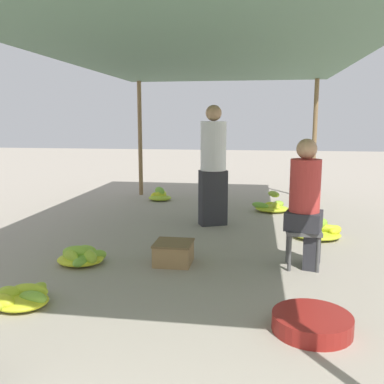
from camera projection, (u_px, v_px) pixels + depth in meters
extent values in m
cylinder|color=olive|center=(140.00, 139.00, 8.38)|extent=(0.08, 0.08, 2.21)
cylinder|color=olive|center=(314.00, 140.00, 7.88)|extent=(0.08, 0.08, 2.21)
cube|color=#567A60|center=(203.00, 51.00, 4.74)|extent=(3.72, 6.97, 0.04)
cube|color=#4C4C4C|center=(303.00, 231.00, 4.28)|extent=(0.34, 0.34, 0.04)
cylinder|color=#4C4C4C|center=(289.00, 253.00, 4.20)|extent=(0.04, 0.04, 0.36)
cylinder|color=#4C4C4C|center=(318.00, 255.00, 4.16)|extent=(0.04, 0.04, 0.36)
cylinder|color=#4C4C4C|center=(288.00, 246.00, 4.47)|extent=(0.04, 0.04, 0.36)
cylinder|color=#4C4C4C|center=(314.00, 247.00, 4.42)|extent=(0.04, 0.04, 0.36)
cube|color=#2D2D33|center=(312.00, 248.00, 4.32)|extent=(0.21, 0.33, 0.40)
cube|color=#2D2D33|center=(304.00, 220.00, 4.26)|extent=(0.41, 0.41, 0.18)
cylinder|color=#BF3833|center=(305.00, 186.00, 4.20)|extent=(0.36, 0.36, 0.52)
sphere|color=tan|center=(307.00, 149.00, 4.14)|extent=(0.20, 0.20, 0.20)
cylinder|color=maroon|center=(312.00, 323.00, 3.01)|extent=(0.56, 0.56, 0.13)
ellipsoid|color=#80B735|center=(33.00, 298.00, 3.37)|extent=(0.25, 0.13, 0.11)
ellipsoid|color=#A9C82E|center=(10.00, 294.00, 3.48)|extent=(0.22, 0.11, 0.14)
ellipsoid|color=#C0D12A|center=(2.00, 303.00, 3.31)|extent=(0.19, 0.25, 0.09)
ellipsoid|color=#B2CB2C|center=(30.00, 291.00, 3.46)|extent=(0.31, 0.12, 0.13)
ellipsoid|color=#A6C72E|center=(36.00, 291.00, 3.53)|extent=(0.12, 0.29, 0.12)
ellipsoid|color=#B3CC2C|center=(8.00, 296.00, 3.41)|extent=(0.27, 0.30, 0.13)
ellipsoid|color=yellow|center=(2.00, 302.00, 3.31)|extent=(0.27, 0.21, 0.12)
ellipsoid|color=yellow|center=(22.00, 301.00, 3.40)|extent=(0.43, 0.38, 0.10)
ellipsoid|color=#9AC231|center=(89.00, 257.00, 4.36)|extent=(0.27, 0.28, 0.15)
ellipsoid|color=#84B934|center=(95.00, 256.00, 4.47)|extent=(0.26, 0.30, 0.13)
ellipsoid|color=#9DC330|center=(71.00, 256.00, 4.36)|extent=(0.29, 0.26, 0.14)
ellipsoid|color=#8DBD33|center=(87.00, 250.00, 4.52)|extent=(0.25, 0.17, 0.10)
ellipsoid|color=#88BB34|center=(78.00, 252.00, 4.39)|extent=(0.34, 0.17, 0.14)
ellipsoid|color=#8ABB33|center=(83.00, 255.00, 4.43)|extent=(0.26, 0.25, 0.10)
ellipsoid|color=#78B437|center=(83.00, 260.00, 4.33)|extent=(0.20, 0.33, 0.11)
ellipsoid|color=#CAD528|center=(80.00, 259.00, 4.43)|extent=(0.48, 0.42, 0.10)
ellipsoid|color=#BCD02A|center=(162.00, 194.00, 7.95)|extent=(0.20, 0.25, 0.14)
ellipsoid|color=#77B437|center=(160.00, 191.00, 7.94)|extent=(0.28, 0.27, 0.15)
ellipsoid|color=yellow|center=(155.00, 196.00, 8.00)|extent=(0.18, 0.25, 0.14)
ellipsoid|color=#C9D528|center=(160.00, 195.00, 7.92)|extent=(0.24, 0.14, 0.14)
ellipsoid|color=#A6C72E|center=(160.00, 198.00, 7.93)|extent=(0.43, 0.37, 0.10)
ellipsoid|color=yellow|center=(335.00, 230.00, 5.37)|extent=(0.25, 0.31, 0.11)
ellipsoid|color=#C3D229|center=(328.00, 228.00, 5.36)|extent=(0.30, 0.14, 0.10)
ellipsoid|color=#A9C82E|center=(330.00, 233.00, 5.39)|extent=(0.24, 0.23, 0.11)
ellipsoid|color=#87BA34|center=(318.00, 224.00, 5.34)|extent=(0.32, 0.29, 0.15)
ellipsoid|color=#C0D12A|center=(316.00, 234.00, 5.40)|extent=(0.60, 0.53, 0.10)
ellipsoid|color=#73B237|center=(260.00, 205.00, 6.95)|extent=(0.33, 0.29, 0.10)
ellipsoid|color=#C0D12A|center=(271.00, 205.00, 7.19)|extent=(0.24, 0.15, 0.10)
ellipsoid|color=#9EC430|center=(274.00, 194.00, 6.92)|extent=(0.25, 0.36, 0.09)
ellipsoid|color=#91BE32|center=(278.00, 204.00, 7.10)|extent=(0.27, 0.28, 0.11)
ellipsoid|color=#C4D329|center=(276.00, 207.00, 6.90)|extent=(0.19, 0.32, 0.14)
ellipsoid|color=#BCD02A|center=(272.00, 208.00, 6.97)|extent=(0.54, 0.47, 0.10)
cube|color=#9E7A4C|center=(174.00, 254.00, 4.44)|extent=(0.37, 0.37, 0.21)
cube|color=brown|center=(174.00, 243.00, 4.42)|extent=(0.39, 0.39, 0.02)
cube|color=#2D2D33|center=(213.00, 198.00, 6.04)|extent=(0.42, 0.34, 0.78)
cylinder|color=white|center=(213.00, 146.00, 5.92)|extent=(0.47, 0.47, 0.68)
sphere|color=tan|center=(214.00, 113.00, 5.84)|extent=(0.22, 0.22, 0.22)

